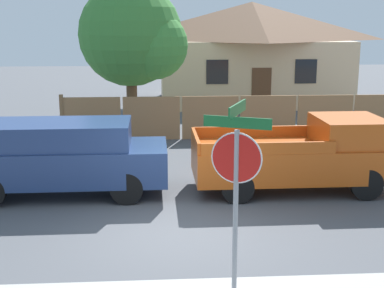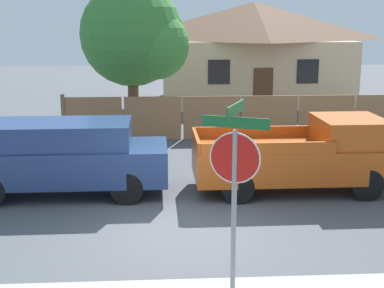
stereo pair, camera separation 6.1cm
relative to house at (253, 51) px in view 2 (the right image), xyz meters
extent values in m
plane|color=#4C4F54|center=(-4.37, -17.22, -2.59)|extent=(80.00, 80.00, 0.00)
cube|color=#997047|center=(-7.04, -8.71, -1.83)|extent=(1.98, 0.06, 1.52)
cube|color=#997047|center=(-4.98, -8.71, -1.83)|extent=(1.98, 0.06, 1.52)
cube|color=#997047|center=(-2.92, -8.71, -1.83)|extent=(1.98, 0.06, 1.52)
cube|color=#997047|center=(-0.86, -8.71, -1.83)|extent=(1.98, 0.06, 1.52)
cube|color=#997047|center=(1.20, -8.71, -1.83)|extent=(1.98, 0.06, 1.52)
cube|color=#997047|center=(3.26, -8.71, -1.83)|extent=(1.98, 0.06, 1.52)
cube|color=brown|center=(-8.07, -8.71, -1.78)|extent=(0.12, 0.12, 1.62)
cube|color=beige|center=(0.00, 0.00, -1.02)|extent=(9.07, 5.95, 3.15)
pyramid|color=brown|center=(0.00, 0.00, 1.48)|extent=(9.80, 6.43, 1.86)
cube|color=black|center=(-2.04, -2.99, -0.77)|extent=(1.00, 0.04, 1.10)
cube|color=black|center=(2.04, -2.99, -0.77)|extent=(1.00, 0.04, 1.10)
cube|color=brown|center=(0.00, -2.99, -1.59)|extent=(0.90, 0.04, 2.00)
cylinder|color=brown|center=(-5.72, -7.19, -1.50)|extent=(0.40, 0.40, 2.19)
sphere|color=#387A33|center=(-5.72, -7.19, 1.02)|extent=(3.78, 3.78, 3.78)
sphere|color=#3C8437|center=(-4.87, -7.66, 0.64)|extent=(2.46, 2.46, 2.46)
cube|color=navy|center=(-7.03, -14.68, -1.82)|extent=(4.95, 1.90, 0.84)
cube|color=navy|center=(-7.16, -14.68, -1.10)|extent=(3.47, 1.73, 0.58)
cube|color=black|center=(-5.52, -14.67, -1.10)|extent=(0.07, 1.63, 0.49)
cylinder|color=black|center=(-5.51, -13.85, -2.22)|extent=(0.75, 0.22, 0.75)
cylinder|color=black|center=(-5.50, -15.48, -2.22)|extent=(0.75, 0.22, 0.75)
cylinder|color=black|center=(-8.57, -13.88, -2.22)|extent=(0.75, 0.22, 0.75)
cube|color=#B74C14|center=(-1.45, -14.68, -1.84)|extent=(4.92, 2.02, 0.80)
cube|color=#B74C14|center=(-0.11, -14.67, -1.12)|extent=(1.58, 1.83, 0.65)
cube|color=#B74C14|center=(-2.30, -13.75, -1.30)|extent=(3.07, 0.11, 0.28)
cube|color=#B74C14|center=(-2.28, -15.63, -1.30)|extent=(3.07, 0.11, 0.28)
cube|color=#B74C14|center=(-3.86, -14.70, -1.30)|extent=(0.10, 1.88, 0.28)
cylinder|color=black|center=(0.06, -13.79, -2.22)|extent=(0.75, 0.22, 0.75)
cylinder|color=black|center=(0.07, -15.55, -2.22)|extent=(0.75, 0.22, 0.75)
cylinder|color=black|center=(-2.98, -13.81, -2.22)|extent=(0.75, 0.22, 0.75)
cylinder|color=black|center=(-2.96, -15.57, -2.22)|extent=(0.75, 0.22, 0.75)
cylinder|color=gray|center=(-3.73, -20.35, -1.24)|extent=(0.07, 0.07, 2.70)
cylinder|color=red|center=(-3.73, -20.35, -0.27)|extent=(0.62, 0.28, 0.66)
cylinder|color=white|center=(-3.73, -20.35, -0.27)|extent=(0.65, 0.28, 0.70)
cube|color=#19602D|center=(-3.73, -20.35, 0.21)|extent=(0.86, 0.38, 0.15)
cube|color=#19602D|center=(-3.73, -20.35, 0.39)|extent=(0.34, 0.77, 0.15)
camera|label=1|loc=(-4.77, -27.17, 1.51)|focal=50.00mm
camera|label=2|loc=(-4.71, -27.17, 1.51)|focal=50.00mm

